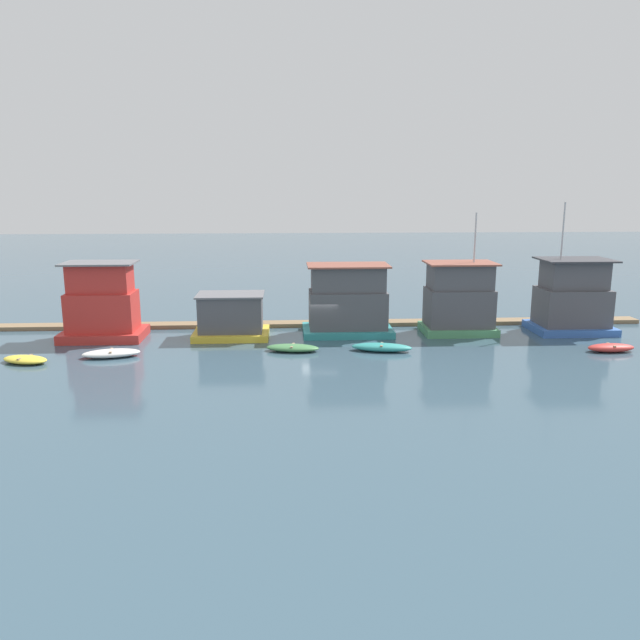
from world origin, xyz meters
The scene contains 12 objects.
ground_plane centered at (0.00, 0.00, 0.00)m, with size 200.00×200.00×0.00m, color #385160.
dock_walkway centered at (0.00, 3.45, 0.15)m, with size 51.00×1.45×0.30m, color #846B4C.
houseboat_red centered at (-15.35, -0.02, 2.40)m, with size 5.68×3.80×5.48m.
houseboat_yellow centered at (-6.33, 0.01, 1.48)m, with size 5.35×3.84×3.17m.
houseboat_teal centered at (2.11, 0.60, 2.37)m, with size 6.52×3.99×5.13m.
houseboat_green centered at (10.30, 0.42, 2.47)m, with size 5.26×3.57×8.82m.
houseboat_blue centered at (18.82, 0.44, 2.43)m, with size 5.74×4.20×9.55m.
dinghy_yellow centered at (-18.47, -6.05, 0.22)m, with size 3.29×2.35×0.43m.
dinghy_white centered at (-13.53, -4.99, 0.25)m, with size 3.76×2.02×0.50m.
dinghy_green centered at (-1.98, -4.19, 0.23)m, with size 3.65×1.87×0.46m.
dinghy_teal centered at (3.89, -4.49, 0.27)m, with size 4.12×1.98×0.54m.
dinghy_red centered at (18.93, -5.42, 0.27)m, with size 3.13×1.22×0.54m.
Camera 1 is at (-2.32, -43.94, 10.71)m, focal length 35.00 mm.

